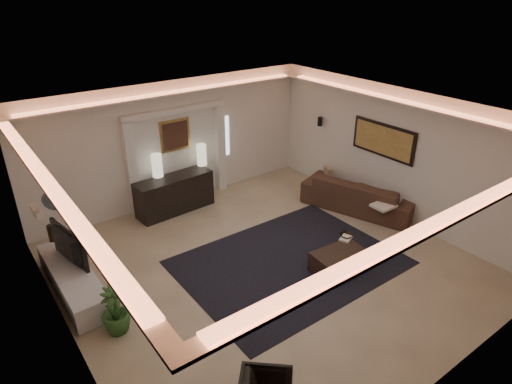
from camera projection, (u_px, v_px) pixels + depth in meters
floor at (266, 265)px, 8.36m from camera, size 7.00×7.00×0.00m
ceiling at (268, 116)px, 7.10m from camera, size 7.00×7.00×0.00m
wall_back at (175, 143)px, 10.26m from camera, size 7.00×0.00×7.00m
wall_front at (449, 303)px, 5.20m from camera, size 7.00×0.00×7.00m
wall_left at (59, 266)px, 5.86m from camera, size 0.00×7.00×7.00m
wall_right at (394, 154)px, 9.60m from camera, size 0.00×7.00×7.00m
cove_soffit at (268, 133)px, 7.22m from camera, size 7.00×7.00×0.04m
daylight_slit at (225, 136)px, 11.02m from camera, size 0.25×0.03×1.00m
area_rug at (289, 262)px, 8.43m from camera, size 4.00×3.00×0.01m
pilaster_left at (132, 170)px, 9.73m from camera, size 0.22×0.20×2.20m
pilaster_right at (220, 148)px, 10.96m from camera, size 0.22×0.20×2.20m
alcove_header at (174, 110)px, 9.84m from camera, size 2.52×0.20×0.12m
painting_frame at (175, 135)px, 10.15m from camera, size 0.74×0.04×0.74m
painting_canvas at (176, 135)px, 10.14m from camera, size 0.62×0.02×0.62m
art_panel_frame at (383, 140)px, 9.70m from camera, size 0.04×1.64×0.74m
art_panel_gold at (383, 140)px, 9.68m from camera, size 0.02×1.50×0.62m
wall_sconce at (320, 121)px, 11.03m from camera, size 0.12×0.12×0.22m
wall_niche at (37, 211)px, 6.82m from camera, size 0.10×0.55×0.04m
console at (175, 195)px, 10.17m from camera, size 1.84×0.68×0.90m
lamp_left at (157, 167)px, 9.91m from camera, size 0.26×0.26×0.53m
lamp_right at (202, 156)px, 10.53m from camera, size 0.26×0.26×0.52m
media_ledge at (73, 280)px, 7.57m from camera, size 0.60×2.31×0.43m
tv at (63, 247)px, 7.52m from camera, size 1.13×0.37×0.65m
figurine at (51, 232)px, 8.22m from camera, size 0.16×0.16×0.33m
ginger_jar at (55, 195)px, 6.82m from camera, size 0.44×0.44×0.41m
plant at (115, 310)px, 6.63m from camera, size 0.60×0.60×0.78m
sofa at (360, 194)px, 10.26m from camera, size 2.78×1.82×0.76m
throw_blanket at (384, 206)px, 9.37m from camera, size 0.49×0.40×0.05m
throw_pillow at (328, 174)px, 10.88m from camera, size 0.24×0.37×0.35m
coffee_table at (338, 260)px, 8.16m from camera, size 1.02×0.61×0.37m
bowl at (346, 234)px, 8.51m from camera, size 0.27×0.27×0.06m
magazine at (346, 237)px, 8.45m from camera, size 0.31×0.27×0.03m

